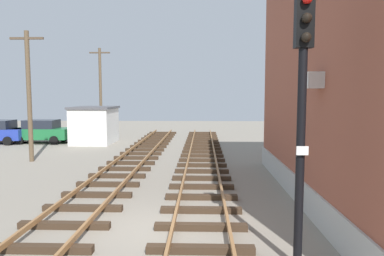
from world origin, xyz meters
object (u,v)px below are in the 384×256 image
object	(u,v)px
signal_mast	(302,99)
utility_pole_near	(29,94)
brick_building	(381,69)
parked_car_green	(42,131)
control_hut	(95,125)
utility_pole_far	(101,90)

from	to	relation	value
signal_mast	utility_pole_near	size ratio (longest dim) A/B	0.81
brick_building	utility_pole_near	world-z (taller)	brick_building
parked_car_green	utility_pole_near	bearing A→B (deg)	-69.14
control_hut	utility_pole_far	distance (m)	5.63
utility_pole_far	utility_pole_near	bearing A→B (deg)	-91.39
brick_building	signal_mast	bearing A→B (deg)	-129.53
brick_building	parked_car_green	distance (m)	23.34
brick_building	utility_pole_near	xyz separation A→B (m)	(-15.16, 7.04, -0.77)
signal_mast	control_hut	world-z (taller)	signal_mast
signal_mast	utility_pole_near	xyz separation A→B (m)	(-11.38, 11.62, 0.16)
parked_car_green	control_hut	bearing A→B (deg)	0.67
brick_building	utility_pole_near	size ratio (longest dim) A/B	1.94
signal_mast	brick_building	bearing A→B (deg)	50.47
signal_mast	parked_car_green	distance (m)	23.89
utility_pole_near	brick_building	bearing A→B (deg)	-24.91
control_hut	brick_building	bearing A→B (deg)	-46.10
control_hut	signal_mast	bearing A→B (deg)	-61.93
signal_mast	control_hut	distance (m)	21.72
utility_pole_near	utility_pole_far	size ratio (longest dim) A/B	0.91
signal_mast	brick_building	world-z (taller)	brick_building
utility_pole_near	control_hut	bearing A→B (deg)	80.80
utility_pole_near	utility_pole_far	world-z (taller)	utility_pole_far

